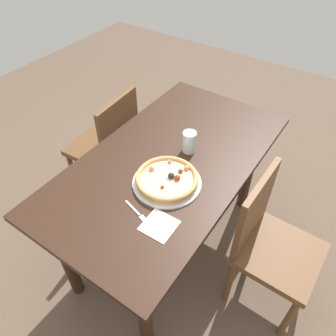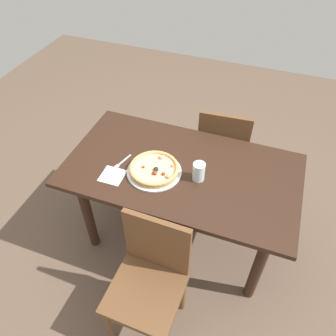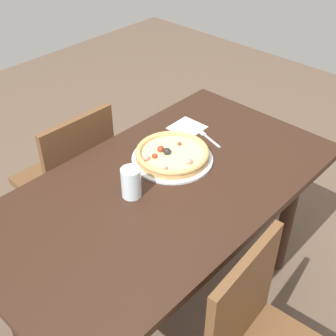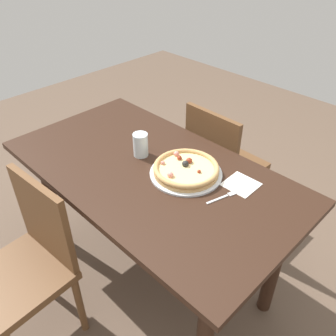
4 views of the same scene
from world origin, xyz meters
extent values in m
plane|color=brown|center=(0.00, 0.00, 0.00)|extent=(6.00, 6.00, 0.00)
cube|color=#331E14|center=(0.00, 0.00, 0.75)|extent=(1.46, 0.80, 0.03)
cylinder|color=#331E14|center=(0.60, -0.27, 0.37)|extent=(0.07, 0.07, 0.73)
cylinder|color=#331E14|center=(-0.60, 0.27, 0.37)|extent=(0.07, 0.07, 0.73)
cylinder|color=#331E14|center=(0.60, 0.27, 0.37)|extent=(0.07, 0.07, 0.73)
cube|color=brown|center=(-0.16, -0.50, 0.66)|extent=(0.38, 0.06, 0.42)
cylinder|color=brown|center=(-0.19, 0.85, 0.20)|extent=(0.04, 0.04, 0.41)
cylinder|color=brown|center=(0.15, 0.85, 0.20)|extent=(0.04, 0.04, 0.41)
cylinder|color=brown|center=(-0.20, 0.51, 0.20)|extent=(0.04, 0.04, 0.41)
cylinder|color=brown|center=(0.14, 0.51, 0.20)|extent=(0.04, 0.04, 0.41)
cube|color=brown|center=(-0.02, 0.68, 0.43)|extent=(0.41, 0.41, 0.04)
cube|color=brown|center=(-0.03, 0.50, 0.66)|extent=(0.38, 0.04, 0.42)
cylinder|color=silver|center=(0.15, 0.09, 0.77)|extent=(0.34, 0.34, 0.01)
cylinder|color=tan|center=(0.15, 0.09, 0.78)|extent=(0.30, 0.30, 0.02)
cylinder|color=beige|center=(0.15, 0.09, 0.79)|extent=(0.27, 0.27, 0.01)
torus|color=tan|center=(0.15, 0.09, 0.80)|extent=(0.31, 0.31, 0.02)
sphere|color=maroon|center=(0.08, 0.12, 0.80)|extent=(0.02, 0.02, 0.02)
sphere|color=maroon|center=(0.21, 0.11, 0.80)|extent=(0.02, 0.02, 0.02)
sphere|color=#E58C7F|center=(0.14, -0.01, 0.81)|extent=(0.03, 0.03, 0.03)
sphere|color=maroon|center=(0.13, 0.13, 0.81)|extent=(0.03, 0.03, 0.03)
sphere|color=#E58C7F|center=(0.04, 0.13, 0.81)|extent=(0.03, 0.03, 0.03)
sphere|color=#262626|center=(0.13, 0.10, 0.81)|extent=(0.03, 0.03, 0.03)
sphere|color=#E58C7F|center=(0.05, 0.04, 0.80)|extent=(0.02, 0.02, 0.02)
cube|color=silver|center=(0.37, 0.05, 0.77)|extent=(0.04, 0.11, 0.00)
cube|color=silver|center=(0.39, 0.13, 0.77)|extent=(0.03, 0.05, 0.00)
cylinder|color=silver|center=(-0.12, 0.05, 0.82)|extent=(0.07, 0.07, 0.12)
cube|color=white|center=(0.38, 0.21, 0.76)|extent=(0.14, 0.14, 0.00)
camera|label=1|loc=(1.06, 0.71, 1.92)|focal=34.76mm
camera|label=2|loc=(-0.42, 1.40, 2.22)|focal=35.22mm
camera|label=3|loc=(-0.96, -0.91, 1.85)|focal=47.39mm
camera|label=4|loc=(1.03, -0.91, 1.75)|focal=37.84mm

